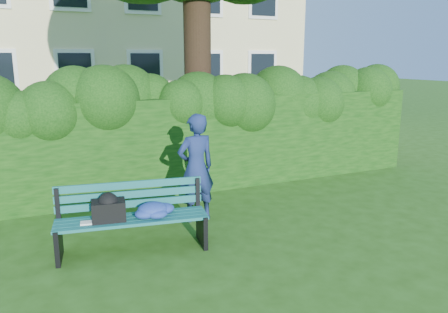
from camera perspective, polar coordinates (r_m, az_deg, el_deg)
name	(u,v)px	position (r m, az deg, el deg)	size (l,w,h in m)	color
ground	(240,224)	(6.86, 2.12, -8.78)	(80.00, 80.00, 0.00)	#274C12
hedge	(190,143)	(8.55, -4.48, 1.83)	(10.00, 1.00, 1.80)	black
park_bench	(132,214)	(5.92, -11.93, -7.37)	(2.02, 0.86, 0.89)	#10504F
man_reading	(196,168)	(6.80, -3.67, -1.49)	(0.62, 0.41, 1.70)	navy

